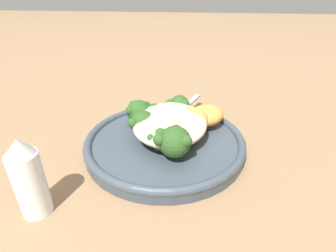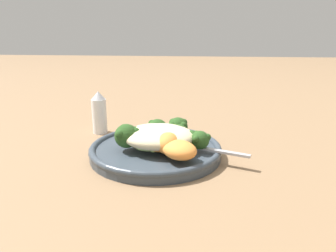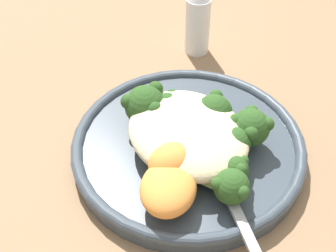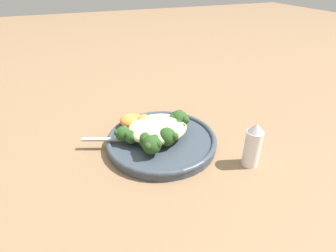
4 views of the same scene
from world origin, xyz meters
name	(u,v)px [view 3 (image 3 of 4)]	position (x,y,z in m)	size (l,w,h in m)	color
ground_plane	(188,154)	(0.00, 0.00, 0.00)	(4.00, 4.00, 0.00)	#846647
plate	(187,149)	(0.00, 0.00, 0.01)	(0.23, 0.23, 0.02)	#38424C
quinoa_mound	(188,133)	(-0.01, 0.01, 0.04)	(0.13, 0.11, 0.04)	beige
broccoli_stalk_0	(206,174)	(-0.05, 0.02, 0.04)	(0.13, 0.05, 0.03)	#9EBC66
broccoli_stalk_1	(216,167)	(-0.05, 0.01, 0.03)	(0.08, 0.06, 0.03)	#9EBC66
broccoli_stalk_2	(221,146)	(-0.03, -0.01, 0.04)	(0.06, 0.09, 0.03)	#9EBC66
broccoli_stalk_3	(235,133)	(-0.03, -0.03, 0.04)	(0.06, 0.12, 0.04)	#9EBC66
broccoli_stalk_4	(202,119)	(0.00, -0.02, 0.04)	(0.04, 0.10, 0.04)	#9EBC66
broccoli_stalk_5	(182,123)	(0.01, 0.00, 0.03)	(0.06, 0.08, 0.03)	#9EBC66
broccoli_stalk_6	(169,116)	(0.03, 0.00, 0.04)	(0.08, 0.08, 0.03)	#9EBC66
broccoli_stalk_7	(148,112)	(0.04, 0.02, 0.04)	(0.10, 0.05, 0.04)	#9EBC66
sweet_potato_chunk_0	(168,188)	(-0.05, 0.06, 0.04)	(0.06, 0.05, 0.03)	orange
sweet_potato_chunk_1	(173,150)	(-0.01, 0.03, 0.04)	(0.06, 0.05, 0.03)	orange
sweet_potato_chunk_2	(174,160)	(-0.03, 0.04, 0.04)	(0.05, 0.04, 0.03)	orange
spoon	(231,198)	(-0.08, 0.02, 0.03)	(0.12, 0.06, 0.01)	#A3A3A8
salt_shaker	(198,20)	(0.14, -0.12, 0.05)	(0.03, 0.03, 0.09)	white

